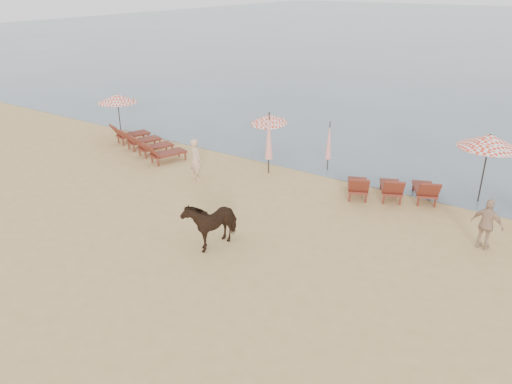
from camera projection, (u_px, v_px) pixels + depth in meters
ground at (149, 294)px, 12.95m from camera, size 120.00×120.00×0.00m
lounger_cluster_left at (145, 142)px, 23.22m from camera, size 4.68×3.10×0.68m
lounger_cluster_right at (392, 188)px, 18.25m from camera, size 3.62×3.00×0.69m
umbrella_open_left_a at (117, 98)px, 24.87m from camera, size 1.94×1.94×2.21m
umbrella_open_left_b at (269, 119)px, 21.99m from camera, size 1.64×1.67×2.09m
umbrella_open_right at (489, 141)px, 17.32m from camera, size 2.12×2.12×2.58m
umbrella_closed_left at (269, 136)px, 20.28m from camera, size 0.32×0.32×2.62m
umbrella_closed_right at (329, 141)px, 20.69m from camera, size 0.26×0.26×2.14m
cow at (211, 221)px, 15.13m from camera, size 1.04×1.87×1.50m
beachgoer_left at (196, 159)px, 19.91m from camera, size 0.72×0.58×1.72m
beachgoer_right_b at (487, 225)px, 14.83m from camera, size 1.00×0.56×1.61m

